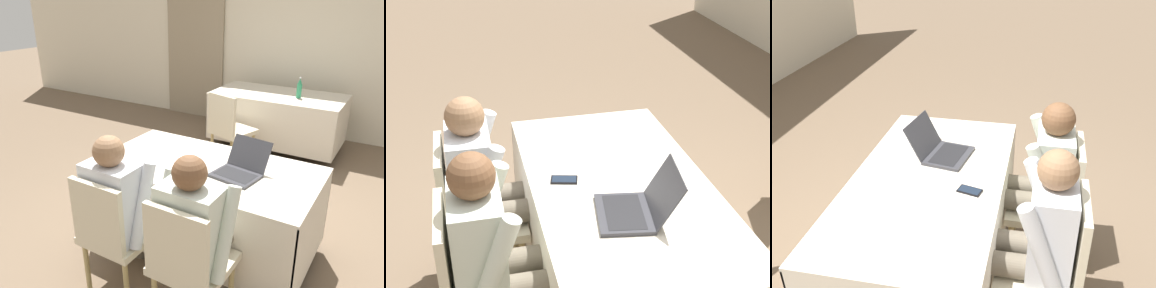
# 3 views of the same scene
# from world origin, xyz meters

# --- Properties ---
(ground_plane) EXTENTS (24.00, 24.00, 0.00)m
(ground_plane) POSITION_xyz_m (0.00, 0.00, 0.00)
(ground_plane) COLOR brown
(wall_back) EXTENTS (12.00, 0.06, 2.70)m
(wall_back) POSITION_xyz_m (0.00, 3.20, 1.35)
(wall_back) COLOR beige
(wall_back) RESTS_ON ground_plane
(curtain_panel) EXTENTS (1.03, 0.04, 2.65)m
(curtain_panel) POSITION_xyz_m (-1.96, 3.14, 1.33)
(curtain_panel) COLOR gray
(curtain_panel) RESTS_ON ground_plane
(conference_table_near) EXTENTS (1.68, 0.89, 0.74)m
(conference_table_near) POSITION_xyz_m (0.00, 0.00, 0.57)
(conference_table_near) COLOR beige
(conference_table_near) RESTS_ON ground_plane
(conference_table_far) EXTENTS (1.68, 0.89, 0.74)m
(conference_table_far) POSITION_xyz_m (-0.26, 2.42, 0.57)
(conference_table_far) COLOR beige
(conference_table_far) RESTS_ON ground_plane
(laptop) EXTENTS (0.37, 0.41, 0.23)m
(laptop) POSITION_xyz_m (0.28, -0.01, 0.78)
(laptop) COLOR #333338
(laptop) RESTS_ON conference_table_near
(cell_phone) EXTENTS (0.11, 0.15, 0.01)m
(cell_phone) POSITION_xyz_m (-0.09, -0.27, 0.75)
(cell_phone) COLOR black
(cell_phone) RESTS_ON conference_table_near
(paper_beside_laptop) EXTENTS (0.22, 0.30, 0.00)m
(paper_beside_laptop) POSITION_xyz_m (-0.55, -0.19, 0.74)
(paper_beside_laptop) COLOR white
(paper_beside_laptop) RESTS_ON conference_table_near
(paper_centre_table) EXTENTS (0.30, 0.35, 0.00)m
(paper_centre_table) POSITION_xyz_m (-0.20, 0.02, 0.74)
(paper_centre_table) COLOR white
(paper_centre_table) RESTS_ON conference_table_near
(paper_left_edge) EXTENTS (0.25, 0.32, 0.00)m
(paper_left_edge) POSITION_xyz_m (0.59, 0.21, 0.74)
(paper_left_edge) COLOR white
(paper_left_edge) RESTS_ON conference_table_near
(water_bottle) EXTENTS (0.06, 0.06, 0.26)m
(water_bottle) POSITION_xyz_m (0.02, 2.35, 0.86)
(water_bottle) COLOR #288456
(water_bottle) RESTS_ON conference_table_far
(chair_near_left) EXTENTS (0.44, 0.44, 0.90)m
(chair_near_left) POSITION_xyz_m (-0.29, -0.75, 0.49)
(chair_near_left) COLOR tan
(chair_near_left) RESTS_ON ground_plane
(chair_near_right) EXTENTS (0.44, 0.44, 0.90)m
(chair_near_right) POSITION_xyz_m (0.29, -0.75, 0.49)
(chair_near_right) COLOR tan
(chair_near_right) RESTS_ON ground_plane
(chair_far_spare) EXTENTS (0.55, 0.55, 0.90)m
(chair_far_spare) POSITION_xyz_m (-0.56, 1.55, 0.49)
(chair_far_spare) COLOR tan
(chair_far_spare) RESTS_ON ground_plane
(person_checkered_shirt) EXTENTS (0.50, 0.52, 1.16)m
(person_checkered_shirt) POSITION_xyz_m (-0.29, -0.65, 0.65)
(person_checkered_shirt) COLOR #665B4C
(person_checkered_shirt) RESTS_ON ground_plane
(person_white_shirt) EXTENTS (0.50, 0.52, 1.16)m
(person_white_shirt) POSITION_xyz_m (0.29, -0.65, 0.65)
(person_white_shirt) COLOR #665B4C
(person_white_shirt) RESTS_ON ground_plane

